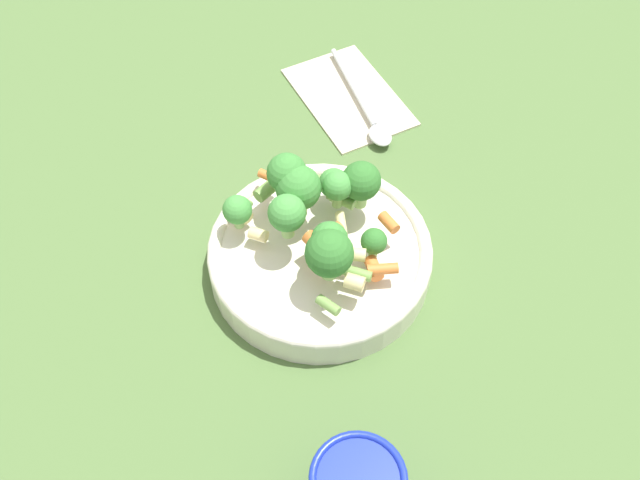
% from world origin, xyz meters
% --- Properties ---
extents(ground_plane, '(3.00, 3.00, 0.00)m').
position_xyz_m(ground_plane, '(0.00, 0.00, 0.00)').
color(ground_plane, '#4C6B38').
extents(bowl, '(0.23, 0.23, 0.04)m').
position_xyz_m(bowl, '(0.00, 0.00, 0.02)').
color(bowl, silver).
rests_on(bowl, ground_plane).
extents(pasta_salad, '(0.19, 0.18, 0.08)m').
position_xyz_m(pasta_salad, '(-0.01, 0.01, 0.08)').
color(pasta_salad, '#8CB766').
rests_on(pasta_salad, bowl).
extents(napkin, '(0.19, 0.20, 0.01)m').
position_xyz_m(napkin, '(-0.02, 0.26, 0.00)').
color(napkin, beige).
rests_on(napkin, ground_plane).
extents(spoon, '(0.11, 0.16, 0.01)m').
position_xyz_m(spoon, '(0.01, 0.23, 0.01)').
color(spoon, silver).
rests_on(spoon, napkin).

